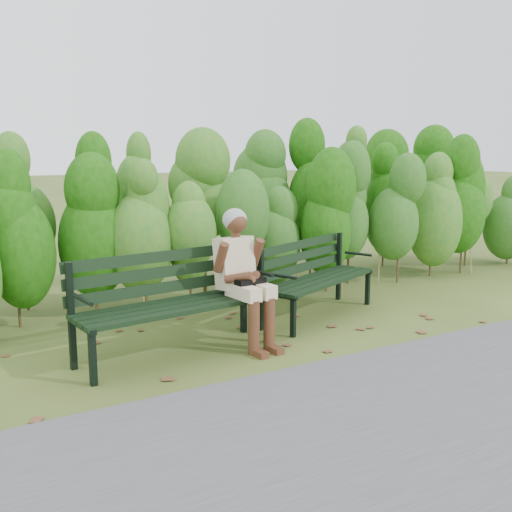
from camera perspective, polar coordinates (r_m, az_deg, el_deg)
ground at (r=6.20m, az=1.65°, el=-7.34°), size 80.00×80.00×0.00m
footpath at (r=4.61m, az=16.77°, el=-14.09°), size 60.00×2.50×0.01m
hedge_band at (r=7.58m, az=-5.81°, el=5.53°), size 11.04×1.67×2.42m
leaf_litter at (r=5.93m, az=0.11°, el=-8.11°), size 5.39×2.19×0.01m
bench_left at (r=5.53m, az=-8.03°, el=-3.67°), size 1.93×0.81×0.94m
bench_right at (r=6.76m, az=5.36°, el=-1.54°), size 1.77×1.15×0.84m
seated_woman at (r=5.67m, az=-1.28°, el=-1.21°), size 0.52×0.76×1.31m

